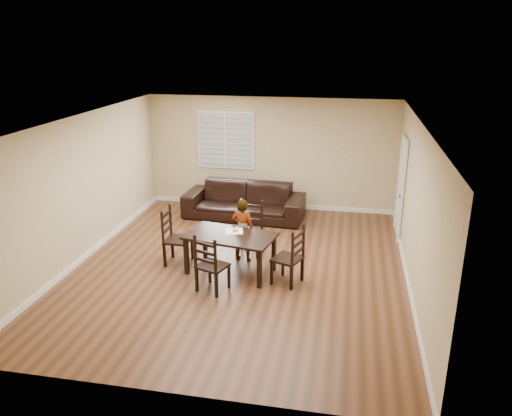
% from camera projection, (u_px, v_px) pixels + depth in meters
% --- Properties ---
extents(ground, '(7.00, 7.00, 0.00)m').
position_uv_depth(ground, '(240.00, 267.00, 9.21)').
color(ground, brown).
rests_on(ground, ground).
extents(room, '(6.04, 7.04, 2.72)m').
position_uv_depth(room, '(243.00, 170.00, 8.78)').
color(room, beige).
rests_on(room, ground).
extents(dining_table, '(1.69, 1.16, 0.73)m').
position_uv_depth(dining_table, '(230.00, 239.00, 8.82)').
color(dining_table, black).
rests_on(dining_table, ground).
extents(chair_near, '(0.49, 0.46, 1.05)m').
position_uv_depth(chair_near, '(251.00, 229.00, 9.76)').
color(chair_near, black).
rests_on(chair_near, ground).
extents(chair_far, '(0.58, 0.56, 1.02)m').
position_uv_depth(chair_far, '(208.00, 267.00, 8.16)').
color(chair_far, black).
rests_on(chair_far, ground).
extents(chair_left, '(0.45, 0.49, 1.08)m').
position_uv_depth(chair_left, '(171.00, 238.00, 9.27)').
color(chair_left, black).
rests_on(chair_left, ground).
extents(chair_right, '(0.58, 0.59, 1.04)m').
position_uv_depth(chair_right, '(294.00, 259.00, 8.44)').
color(chair_right, black).
rests_on(chair_right, ground).
extents(child, '(0.49, 0.37, 1.22)m').
position_uv_depth(child, '(243.00, 230.00, 9.32)').
color(child, gray).
rests_on(child, ground).
extents(napkin, '(0.38, 0.38, 0.00)m').
position_uv_depth(napkin, '(234.00, 231.00, 8.94)').
color(napkin, white).
rests_on(napkin, dining_table).
extents(donut, '(0.11, 0.11, 0.04)m').
position_uv_depth(donut, '(235.00, 230.00, 8.93)').
color(donut, '#B1703F').
rests_on(donut, napkin).
extents(sofa, '(2.82, 1.24, 0.81)m').
position_uv_depth(sofa, '(244.00, 201.00, 11.61)').
color(sofa, black).
rests_on(sofa, ground).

